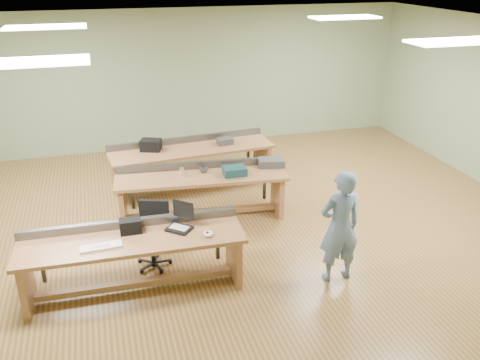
# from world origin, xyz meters

# --- Properties ---
(floor) EXTENTS (10.00, 10.00, 0.00)m
(floor) POSITION_xyz_m (0.00, 0.00, 0.00)
(floor) COLOR olive
(floor) RESTS_ON ground
(ceiling) EXTENTS (10.00, 10.00, 0.00)m
(ceiling) POSITION_xyz_m (0.00, 0.00, 3.00)
(ceiling) COLOR silver
(ceiling) RESTS_ON wall_back
(wall_back) EXTENTS (10.00, 0.04, 3.00)m
(wall_back) POSITION_xyz_m (0.00, 4.00, 1.50)
(wall_back) COLOR gray
(wall_back) RESTS_ON floor
(wall_front) EXTENTS (10.00, 0.04, 3.00)m
(wall_front) POSITION_xyz_m (0.00, -4.00, 1.50)
(wall_front) COLOR gray
(wall_front) RESTS_ON floor
(fluor_panels) EXTENTS (6.20, 3.50, 0.03)m
(fluor_panels) POSITION_xyz_m (0.00, 0.00, 2.97)
(fluor_panels) COLOR white
(fluor_panels) RESTS_ON ceiling
(workbench_front) EXTENTS (2.79, 0.83, 0.86)m
(workbench_front) POSITION_xyz_m (-1.65, -1.36, 0.55)
(workbench_front) COLOR #A57145
(workbench_front) RESTS_ON floor
(workbench_mid) EXTENTS (2.78, 1.01, 0.86)m
(workbench_mid) POSITION_xyz_m (-0.41, 0.38, 0.55)
(workbench_mid) COLOR #A57145
(workbench_mid) RESTS_ON floor
(workbench_back) EXTENTS (3.05, 1.04, 0.86)m
(workbench_back) POSITION_xyz_m (-0.30, 1.67, 0.56)
(workbench_back) COLOR #A57145
(workbench_back) RESTS_ON floor
(person) EXTENTS (0.57, 0.38, 1.54)m
(person) POSITION_xyz_m (0.93, -1.85, 0.77)
(person) COLOR #6683A6
(person) RESTS_ON floor
(laptop_base) EXTENTS (0.38, 0.38, 0.03)m
(laptop_base) POSITION_xyz_m (-1.05, -1.32, 0.77)
(laptop_base) COLOR black
(laptop_base) RESTS_ON workbench_front
(laptop_screen) EXTENTS (0.23, 0.21, 0.23)m
(laptop_screen) POSITION_xyz_m (-0.97, -1.23, 0.98)
(laptop_screen) COLOR black
(laptop_screen) RESTS_ON laptop_base
(keyboard) EXTENTS (0.50, 0.19, 0.03)m
(keyboard) POSITION_xyz_m (-2.02, -1.50, 0.76)
(keyboard) COLOR white
(keyboard) RESTS_ON workbench_front
(trackball_mouse) EXTENTS (0.16, 0.18, 0.06)m
(trackball_mouse) POSITION_xyz_m (-0.73, -1.57, 0.78)
(trackball_mouse) COLOR white
(trackball_mouse) RESTS_ON workbench_front
(camera_bag) EXTENTS (0.27, 0.17, 0.18)m
(camera_bag) POSITION_xyz_m (-1.65, -1.22, 0.84)
(camera_bag) COLOR black
(camera_bag) RESTS_ON workbench_front
(task_chair) EXTENTS (0.63, 0.63, 0.91)m
(task_chair) POSITION_xyz_m (-1.35, -0.85, 0.33)
(task_chair) COLOR black
(task_chair) RESTS_ON floor
(parts_bin_teal) EXTENTS (0.37, 0.29, 0.13)m
(parts_bin_teal) POSITION_xyz_m (0.11, 0.22, 0.81)
(parts_bin_teal) COLOR #13363F
(parts_bin_teal) RESTS_ON workbench_mid
(parts_bin_grey) EXTENTS (0.48, 0.36, 0.12)m
(parts_bin_grey) POSITION_xyz_m (0.80, 0.42, 0.81)
(parts_bin_grey) COLOR #38383B
(parts_bin_grey) RESTS_ON workbench_mid
(mug) EXTENTS (0.17, 0.17, 0.10)m
(mug) POSITION_xyz_m (-0.35, 0.45, 0.80)
(mug) COLOR #38383B
(mug) RESTS_ON workbench_mid
(drinks_can) EXTENTS (0.08, 0.08, 0.13)m
(drinks_can) POSITION_xyz_m (-0.70, 0.41, 0.82)
(drinks_can) COLOR silver
(drinks_can) RESTS_ON workbench_mid
(storage_box_back) EXTENTS (0.42, 0.36, 0.20)m
(storage_box_back) POSITION_xyz_m (-1.03, 1.73, 0.85)
(storage_box_back) COLOR black
(storage_box_back) RESTS_ON workbench_back
(tray_back) EXTENTS (0.31, 0.25, 0.11)m
(tray_back) POSITION_xyz_m (0.33, 1.69, 0.81)
(tray_back) COLOR #38383B
(tray_back) RESTS_ON workbench_back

